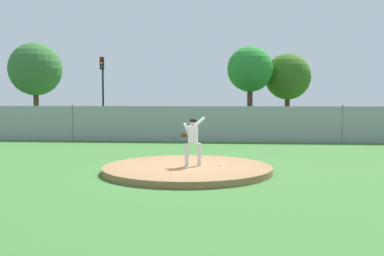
{
  "coord_description": "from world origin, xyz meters",
  "views": [
    {
      "loc": [
        1.32,
        -14.33,
        2.44
      ],
      "look_at": [
        0.01,
        1.74,
        1.32
      ],
      "focal_mm": 42.08,
      "sensor_mm": 36.0,
      "label": 1
    }
  ],
  "objects_px": {
    "parked_car_red": "(162,123)",
    "parked_car_burgundy": "(286,123)",
    "baseball": "(220,165)",
    "traffic_light_near": "(103,81)",
    "parked_car_navy": "(361,123)",
    "parked_car_charcoal": "(50,122)",
    "parked_car_slate": "(206,122)",
    "traffic_cone_orange": "(319,131)",
    "pitcher_youth": "(193,137)",
    "parked_car_white": "(124,122)"
  },
  "relations": [
    {
      "from": "parked_car_slate",
      "to": "parked_car_charcoal",
      "type": "bearing_deg",
      "value": -178.02
    },
    {
      "from": "parked_car_red",
      "to": "parked_car_burgundy",
      "type": "bearing_deg",
      "value": -0.96
    },
    {
      "from": "pitcher_youth",
      "to": "traffic_light_near",
      "type": "bearing_deg",
      "value": 113.96
    },
    {
      "from": "parked_car_navy",
      "to": "pitcher_youth",
      "type": "bearing_deg",
      "value": -122.6
    },
    {
      "from": "parked_car_white",
      "to": "parked_car_red",
      "type": "height_order",
      "value": "parked_car_white"
    },
    {
      "from": "parked_car_white",
      "to": "parked_car_navy",
      "type": "distance_m",
      "value": 15.22
    },
    {
      "from": "parked_car_white",
      "to": "parked_car_navy",
      "type": "relative_size",
      "value": 0.95
    },
    {
      "from": "traffic_cone_orange",
      "to": "traffic_light_near",
      "type": "relative_size",
      "value": 0.1
    },
    {
      "from": "parked_car_navy",
      "to": "parked_car_slate",
      "type": "height_order",
      "value": "parked_car_slate"
    },
    {
      "from": "pitcher_youth",
      "to": "parked_car_burgundy",
      "type": "distance_m",
      "value": 14.91
    },
    {
      "from": "baseball",
      "to": "parked_car_burgundy",
      "type": "xyz_separation_m",
      "value": [
        3.89,
        14.04,
        0.53
      ]
    },
    {
      "from": "parked_car_navy",
      "to": "parked_car_burgundy",
      "type": "height_order",
      "value": "parked_car_burgundy"
    },
    {
      "from": "traffic_light_near",
      "to": "traffic_cone_orange",
      "type": "bearing_deg",
      "value": -14.28
    },
    {
      "from": "pitcher_youth",
      "to": "traffic_light_near",
      "type": "relative_size",
      "value": 0.3
    },
    {
      "from": "baseball",
      "to": "traffic_cone_orange",
      "type": "relative_size",
      "value": 0.13
    },
    {
      "from": "baseball",
      "to": "traffic_cone_orange",
      "type": "bearing_deg",
      "value": 67.47
    },
    {
      "from": "parked_car_charcoal",
      "to": "parked_car_burgundy",
      "type": "relative_size",
      "value": 1.01
    },
    {
      "from": "baseball",
      "to": "traffic_cone_orange",
      "type": "height_order",
      "value": "traffic_cone_orange"
    },
    {
      "from": "baseball",
      "to": "parked_car_red",
      "type": "distance_m",
      "value": 14.72
    },
    {
      "from": "traffic_cone_orange",
      "to": "parked_car_slate",
      "type": "bearing_deg",
      "value": -179.31
    },
    {
      "from": "parked_car_navy",
      "to": "parked_car_slate",
      "type": "xyz_separation_m",
      "value": [
        -9.78,
        -0.47,
        0.04
      ]
    },
    {
      "from": "parked_car_slate",
      "to": "traffic_cone_orange",
      "type": "height_order",
      "value": "parked_car_slate"
    },
    {
      "from": "pitcher_youth",
      "to": "traffic_light_near",
      "type": "xyz_separation_m",
      "value": [
        -8.13,
        18.29,
        2.48
      ]
    },
    {
      "from": "parked_car_slate",
      "to": "parked_car_red",
      "type": "height_order",
      "value": "parked_car_slate"
    },
    {
      "from": "traffic_cone_orange",
      "to": "parked_car_burgundy",
      "type": "bearing_deg",
      "value": -170.28
    },
    {
      "from": "parked_car_charcoal",
      "to": "parked_car_red",
      "type": "distance_m",
      "value": 7.38
    },
    {
      "from": "parked_car_slate",
      "to": "parked_car_white",
      "type": "bearing_deg",
      "value": 177.46
    },
    {
      "from": "baseball",
      "to": "traffic_light_near",
      "type": "bearing_deg",
      "value": 116.29
    },
    {
      "from": "parked_car_burgundy",
      "to": "parked_car_red",
      "type": "distance_m",
      "value": 7.85
    },
    {
      "from": "baseball",
      "to": "traffic_light_near",
      "type": "distance_m",
      "value": 20.58
    },
    {
      "from": "parked_car_white",
      "to": "parked_car_navy",
      "type": "bearing_deg",
      "value": 0.87
    },
    {
      "from": "parked_car_navy",
      "to": "traffic_light_near",
      "type": "relative_size",
      "value": 0.82
    },
    {
      "from": "parked_car_charcoal",
      "to": "traffic_light_near",
      "type": "xyz_separation_m",
      "value": [
        2.34,
        4.25,
        2.81
      ]
    },
    {
      "from": "traffic_light_near",
      "to": "baseball",
      "type": "bearing_deg",
      "value": -63.71
    },
    {
      "from": "pitcher_youth",
      "to": "traffic_cone_orange",
      "type": "bearing_deg",
      "value": 64.73
    },
    {
      "from": "parked_car_white",
      "to": "baseball",
      "type": "bearing_deg",
      "value": -65.67
    },
    {
      "from": "baseball",
      "to": "traffic_light_near",
      "type": "xyz_separation_m",
      "value": [
        -8.99,
        18.2,
        3.38
      ]
    },
    {
      "from": "baseball",
      "to": "parked_car_white",
      "type": "height_order",
      "value": "parked_car_white"
    },
    {
      "from": "parked_car_burgundy",
      "to": "traffic_cone_orange",
      "type": "relative_size",
      "value": 8.22
    },
    {
      "from": "parked_car_charcoal",
      "to": "parked_car_slate",
      "type": "height_order",
      "value": "parked_car_charcoal"
    },
    {
      "from": "parked_car_red",
      "to": "traffic_cone_orange",
      "type": "bearing_deg",
      "value": 1.3
    },
    {
      "from": "parked_car_red",
      "to": "pitcher_youth",
      "type": "bearing_deg",
      "value": -77.77
    },
    {
      "from": "parked_car_navy",
      "to": "parked_car_white",
      "type": "bearing_deg",
      "value": -179.13
    },
    {
      "from": "parked_car_white",
      "to": "parked_car_slate",
      "type": "relative_size",
      "value": 0.89
    },
    {
      "from": "baseball",
      "to": "traffic_light_near",
      "type": "relative_size",
      "value": 0.01
    },
    {
      "from": "parked_car_navy",
      "to": "traffic_light_near",
      "type": "xyz_separation_m",
      "value": [
        -17.64,
        3.42,
        2.86
      ]
    },
    {
      "from": "parked_car_white",
      "to": "traffic_light_near",
      "type": "height_order",
      "value": "traffic_light_near"
    },
    {
      "from": "parked_car_burgundy",
      "to": "traffic_cone_orange",
      "type": "xyz_separation_m",
      "value": [
        2.08,
        0.36,
        -0.51
      ]
    },
    {
      "from": "baseball",
      "to": "parked_car_navy",
      "type": "height_order",
      "value": "parked_car_navy"
    },
    {
      "from": "traffic_cone_orange",
      "to": "traffic_light_near",
      "type": "xyz_separation_m",
      "value": [
        -14.96,
        3.81,
        3.36
      ]
    }
  ]
}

